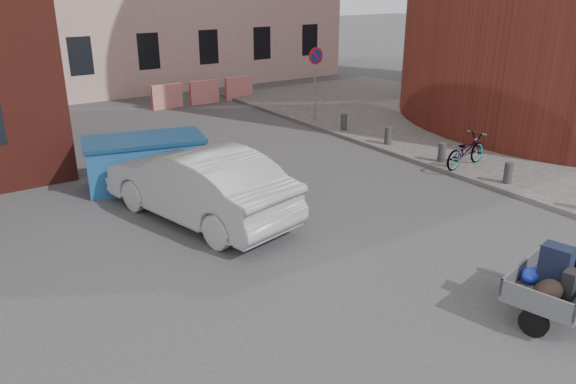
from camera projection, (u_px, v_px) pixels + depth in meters
ground at (361, 269)px, 10.43m from camera, size 120.00×120.00×0.00m
sidewalk at (508, 138)px, 18.76m from camera, size 9.00×24.00×0.12m
no_parking_sign at (316, 69)px, 20.20m from camera, size 0.60×0.09×2.65m
bollards at (442, 152)px, 16.07m from camera, size 0.22×9.02×0.55m
barriers at (204, 92)px, 24.06m from camera, size 4.70×0.18×1.00m
trailer at (555, 283)px, 8.76m from camera, size 1.80×1.94×1.20m
dumpster at (146, 161)px, 14.50m from camera, size 3.28×2.19×1.26m
silver_car at (198, 184)px, 12.38m from camera, size 2.84×5.23×1.63m
bicycle at (466, 151)px, 15.60m from camera, size 1.79×0.80×0.91m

